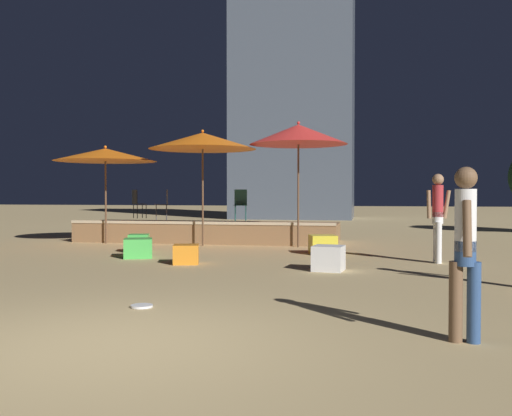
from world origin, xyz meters
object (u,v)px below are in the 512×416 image
at_px(patio_umbrella_0, 298,135).
at_px(frisbee_disc, 142,306).
at_px(cube_seat_2, 186,254).
at_px(bistro_chair_0, 164,202).
at_px(cube_seat_1, 328,258).
at_px(cube_seat_4, 138,248).
at_px(person_2, 438,214).
at_px(cube_seat_0, 139,243).
at_px(cube_seat_3, 323,245).
at_px(bistro_chair_2, 241,202).
at_px(bistro_chair_1, 137,201).
at_px(patio_umbrella_1, 203,141).
at_px(patio_umbrella_2, 105,155).
at_px(person_1, 465,248).

distance_m(patio_umbrella_0, frisbee_disc, 8.96).
distance_m(cube_seat_2, bistro_chair_0, 5.54).
height_order(cube_seat_1, cube_seat_2, cube_seat_1).
height_order(patio_umbrella_0, cube_seat_4, patio_umbrella_0).
bearing_deg(person_2, bistro_chair_0, 55.47).
bearing_deg(cube_seat_0, frisbee_disc, -66.70).
xyz_separation_m(cube_seat_3, cube_seat_4, (-3.97, -1.56, -0.01)).
distance_m(cube_seat_2, bistro_chair_2, 5.02).
distance_m(person_2, bistro_chair_1, 9.82).
height_order(patio_umbrella_0, patio_umbrella_1, patio_umbrella_0).
bearing_deg(cube_seat_3, cube_seat_0, -173.53).
xyz_separation_m(cube_seat_3, frisbee_disc, (-1.71, -6.76, -0.21)).
bearing_deg(person_2, bistro_chair_1, 53.97).
bearing_deg(cube_seat_0, cube_seat_4, -67.64).
distance_m(patio_umbrella_0, cube_seat_0, 5.04).
xyz_separation_m(patio_umbrella_1, person_2, (5.84, -2.76, -1.84)).
bearing_deg(bistro_chair_1, patio_umbrella_2, 127.78).
distance_m(cube_seat_2, person_1, 7.03).
distance_m(person_1, bistro_chair_2, 11.19).
bearing_deg(cube_seat_4, bistro_chair_0, 102.51).
bearing_deg(cube_seat_4, patio_umbrella_0, 45.11).
xyz_separation_m(cube_seat_2, bistro_chair_2, (0.01, 4.92, 0.99)).
relative_size(patio_umbrella_2, cube_seat_1, 4.75).
bearing_deg(person_2, bistro_chair_2, 45.86).
bearing_deg(bistro_chair_1, bistro_chair_2, -151.41).
bearing_deg(cube_seat_3, bistro_chair_0, 152.68).
relative_size(bistro_chair_0, frisbee_disc, 3.24).
bearing_deg(patio_umbrella_0, bistro_chair_1, 161.11).
distance_m(cube_seat_2, frisbee_disc, 4.43).
distance_m(person_2, bistro_chair_0, 8.25).
height_order(cube_seat_4, bistro_chair_0, bistro_chair_0).
xyz_separation_m(cube_seat_1, bistro_chair_2, (-2.90, 5.38, 0.96)).
relative_size(cube_seat_3, bistro_chair_2, 0.82).
relative_size(patio_umbrella_1, frisbee_disc, 11.40).
bearing_deg(patio_umbrella_0, cube_seat_0, -149.49).
bearing_deg(bistro_chair_0, cube_seat_0, -12.61).
height_order(patio_umbrella_2, cube_seat_1, patio_umbrella_2).
height_order(patio_umbrella_1, patio_umbrella_2, patio_umbrella_1).
relative_size(person_2, frisbee_disc, 6.60).
bearing_deg(cube_seat_4, patio_umbrella_1, 79.20).
xyz_separation_m(patio_umbrella_2, cube_seat_4, (2.36, -3.23, -2.32)).
bearing_deg(cube_seat_0, person_2, -6.44).
bearing_deg(cube_seat_0, patio_umbrella_0, 30.51).
bearing_deg(cube_seat_3, cube_seat_1, -83.30).
relative_size(person_1, bistro_chair_2, 1.87).
relative_size(cube_seat_2, person_2, 0.34).
height_order(cube_seat_1, person_1, person_1).
distance_m(patio_umbrella_1, patio_umbrella_2, 2.96).
bearing_deg(bistro_chair_1, frisbee_disc, 157.11).
bearing_deg(patio_umbrella_2, bistro_chair_2, 12.45).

